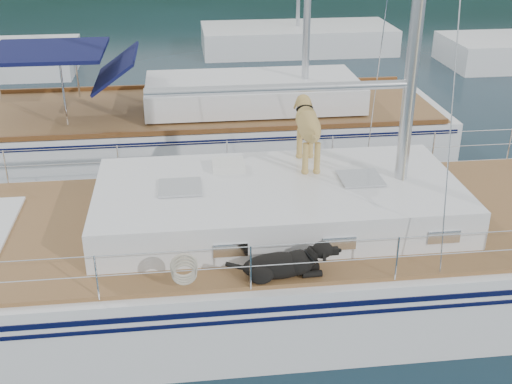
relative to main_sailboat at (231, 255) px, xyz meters
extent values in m
plane|color=black|center=(-0.10, 0.00, -0.68)|extent=(120.00, 120.00, 0.00)
cube|color=white|center=(-0.10, 0.00, -0.18)|extent=(12.00, 3.80, 1.40)
cube|color=brown|center=(-0.10, 0.00, 0.55)|extent=(11.52, 3.50, 0.06)
cube|color=white|center=(0.70, 0.00, 0.86)|extent=(5.20, 2.50, 0.55)
cylinder|color=silver|center=(0.70, 0.00, 2.53)|extent=(3.60, 0.12, 0.12)
cylinder|color=silver|center=(-0.10, -1.75, 1.14)|extent=(10.56, 0.01, 0.01)
cylinder|color=silver|center=(-0.10, 1.75, 1.14)|extent=(10.56, 0.01, 0.01)
cube|color=#1B46AB|center=(0.03, 1.09, 0.61)|extent=(0.74, 0.58, 0.05)
cube|color=silver|center=(0.03, 0.60, 1.19)|extent=(0.48, 0.39, 0.12)
torus|color=beige|center=(-0.69, -1.75, 0.94)|extent=(0.43, 0.14, 0.42)
cube|color=white|center=(-0.19, 5.82, -0.23)|extent=(11.00, 3.50, 1.30)
cube|color=brown|center=(-0.19, 5.82, 0.42)|extent=(10.56, 3.29, 0.06)
cube|color=white|center=(1.01, 5.82, 0.77)|extent=(4.80, 2.30, 0.55)
cube|color=#101243|center=(-3.39, 5.82, 1.82)|extent=(2.40, 2.30, 0.08)
cube|color=white|center=(3.90, 16.00, -0.28)|extent=(7.20, 3.00, 1.10)
camera|label=1|loc=(-0.62, -8.23, 4.93)|focal=45.00mm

